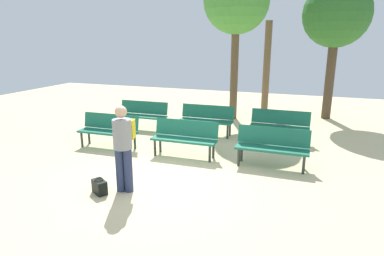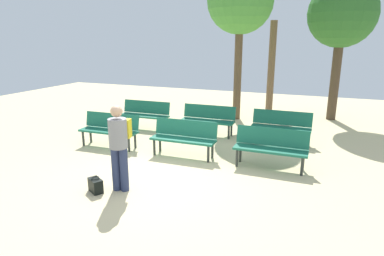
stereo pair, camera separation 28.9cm
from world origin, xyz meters
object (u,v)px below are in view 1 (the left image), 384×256
bench_r0_c2 (272,145)px  bench_r1_c2 (280,124)px  bench_r0_c0 (109,129)px  bench_r0_c1 (185,136)px  tree_1 (267,67)px  bench_r1_c0 (143,113)px  handbag (100,187)px  tree_2 (337,15)px  tree_0 (237,2)px  bench_r1_c1 (207,118)px  visitor_with_backpack (123,143)px

bench_r0_c2 → bench_r1_c2: same height
bench_r0_c0 → bench_r1_c2: 4.65m
bench_r0_c1 → tree_1: 6.08m
bench_r1_c0 → handbag: 4.59m
tree_2 → bench_r0_c2: bearing=-103.5°
tree_0 → bench_r1_c1: bearing=-96.9°
visitor_with_backpack → handbag: (-0.39, -0.28, -0.80)m
bench_r0_c1 → bench_r1_c2: size_ratio=1.00×
tree_2 → visitor_with_backpack: size_ratio=2.86×
tree_1 → tree_2: tree_2 is taller
tree_0 → tree_1: (0.91, 1.57, -2.25)m
bench_r0_c2 → bench_r1_c0: 4.64m
tree_2 → visitor_with_backpack: (-3.77, -7.62, -2.61)m
bench_r1_c0 → bench_r1_c2: same height
tree_2 → bench_r1_c0: bearing=-147.5°
bench_r0_c0 → bench_r0_c2: bearing=-1.0°
bench_r1_c1 → bench_r0_c2: bearing=-43.5°
bench_r0_c1 → bench_r0_c2: size_ratio=1.00×
bench_r0_c2 → visitor_with_backpack: bearing=-138.4°
bench_r1_c2 → tree_2: tree_2 is taller
bench_r0_c0 → handbag: (1.36, -2.43, -0.37)m
bench_r0_c2 → tree_0: size_ratio=0.31×
tree_2 → handbag: tree_2 is taller
bench_r0_c0 → bench_r0_c2: size_ratio=1.01×
bench_r0_c0 → bench_r1_c0: size_ratio=1.00×
bench_r0_c1 → handbag: size_ratio=4.38×
bench_r0_c0 → bench_r1_c2: size_ratio=1.01×
bench_r1_c1 → tree_1: (1.19, 3.87, 1.22)m
bench_r1_c2 → bench_r0_c2: bearing=-89.5°
bench_r1_c1 → visitor_with_backpack: visitor_with_backpack is taller
bench_r0_c1 → visitor_with_backpack: (-0.38, -2.18, 0.43)m
visitor_with_backpack → tree_0: bearing=-105.9°
bench_r0_c2 → handbag: 3.80m
bench_r1_c1 → bench_r0_c1: bearing=-89.3°
bench_r0_c2 → bench_r1_c0: (-4.24, 1.88, 0.00)m
handbag → bench_r1_c0: bearing=107.7°
bench_r0_c0 → visitor_with_backpack: visitor_with_backpack is taller
bench_r1_c1 → bench_r1_c2: same height
bench_r1_c2 → visitor_with_backpack: size_ratio=0.97×
bench_r0_c1 → handbag: bench_r0_c1 is taller
bench_r0_c2 → tree_1: 6.04m
tree_2 → bench_r0_c0: bearing=-135.2°
bench_r0_c0 → tree_1: bearing=59.3°
bench_r1_c1 → handbag: bearing=-100.1°
bench_r1_c0 → handbag: size_ratio=4.39×
bench_r0_c2 → tree_0: bearing=113.5°
visitor_with_backpack → handbag: bearing=25.4°
bench_r1_c2 → tree_0: tree_0 is taller
bench_r1_c0 → bench_r1_c2: bearing=-0.3°
tree_1 → handbag: size_ratio=9.39×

